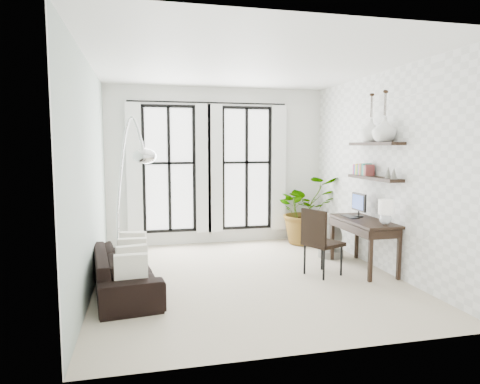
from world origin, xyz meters
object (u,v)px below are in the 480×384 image
object	(u,v)px
arc_lamp	(131,163)
buddha	(331,239)
desk	(365,224)
plant	(306,209)
desk_chair	(319,238)
sofa	(125,271)

from	to	relation	value
arc_lamp	buddha	size ratio (longest dim) A/B	3.00
desk	buddha	world-z (taller)	desk
plant	desk_chair	size ratio (longest dim) A/B	1.35
sofa	plant	distance (m)	4.22
arc_lamp	buddha	bearing A→B (deg)	14.31
sofa	desk_chair	xyz separation A→B (m)	(2.90, 0.08, 0.31)
desk	plant	bearing A→B (deg)	95.41
sofa	desk_chair	bearing A→B (deg)	-95.51
desk	desk_chair	world-z (taller)	desk
sofa	desk	size ratio (longest dim) A/B	1.43
plant	arc_lamp	distance (m)	4.14
plant	arc_lamp	size ratio (longest dim) A/B	0.58
desk	arc_lamp	world-z (taller)	arc_lamp
arc_lamp	buddha	distance (m)	3.87
arc_lamp	desk	bearing A→B (deg)	-0.12
desk_chair	buddha	size ratio (longest dim) A/B	1.30
desk	arc_lamp	xyz separation A→B (m)	(-3.64, 0.01, 1.02)
sofa	buddha	world-z (taller)	buddha
sofa	desk_chair	size ratio (longest dim) A/B	1.90
plant	sofa	bearing A→B (deg)	-147.66
plant	buddha	world-z (taller)	plant
desk_chair	sofa	bearing A→B (deg)	157.69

